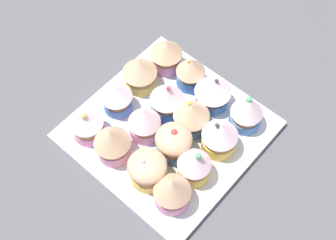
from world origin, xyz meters
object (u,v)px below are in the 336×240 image
at_px(cupcake_9, 144,121).
at_px(cupcake_10, 167,99).
at_px(cupcake_1, 194,164).
at_px(cupcake_15, 166,54).
at_px(cupcake_14, 140,73).
at_px(cupcake_5, 174,143).
at_px(cupcake_12, 87,123).
at_px(cupcake_7, 213,92).
at_px(cupcake_13, 117,97).
at_px(cupcake_11, 191,72).
at_px(baking_tray, 168,130).
at_px(cupcake_8, 112,142).
at_px(cupcake_4, 147,170).
at_px(cupcake_6, 191,115).
at_px(cupcake_3, 247,112).
at_px(cupcake_0, 172,191).
at_px(cupcake_2, 220,136).

relative_size(cupcake_9, cupcake_10, 0.93).
xyz_separation_m(cupcake_1, cupcake_15, (0.14, 0.19, -0.00)).
relative_size(cupcake_9, cupcake_14, 1.07).
bearing_deg(cupcake_15, cupcake_5, -134.74).
bearing_deg(cupcake_12, cupcake_7, -32.41).
bearing_deg(cupcake_13, cupcake_11, -26.29).
height_order(cupcake_7, cupcake_13, cupcake_7).
relative_size(cupcake_9, cupcake_13, 1.09).
height_order(baking_tray, cupcake_8, cupcake_8).
relative_size(cupcake_4, cupcake_6, 0.88).
relative_size(cupcake_3, cupcake_13, 1.10).
xyz_separation_m(cupcake_0, cupcake_13, (0.07, 0.20, -0.00)).
distance_m(cupcake_5, cupcake_14, 0.16).
bearing_deg(cupcake_6, cupcake_10, 92.89).
bearing_deg(cupcake_2, cupcake_11, 59.94).
relative_size(baking_tray, cupcake_6, 4.07).
height_order(cupcake_7, cupcake_8, cupcake_8).
distance_m(cupcake_1, cupcake_2, 0.07).
height_order(cupcake_8, cupcake_10, cupcake_10).
xyz_separation_m(cupcake_3, cupcake_5, (-0.13, 0.06, -0.00)).
height_order(baking_tray, cupcake_2, cupcake_2).
relative_size(cupcake_7, cupcake_9, 0.96).
relative_size(cupcake_3, cupcake_7, 1.06).
xyz_separation_m(cupcake_11, cupcake_15, (0.00, 0.06, 0.00)).
distance_m(cupcake_9, cupcake_14, 0.11).
distance_m(cupcake_0, cupcake_15, 0.28).
bearing_deg(baking_tray, cupcake_3, -43.60).
xyz_separation_m(cupcake_0, cupcake_5, (0.07, 0.06, -0.01)).
xyz_separation_m(cupcake_1, cupcake_10, (0.07, 0.12, 0.00)).
relative_size(cupcake_2, cupcake_8, 1.02).
bearing_deg(cupcake_6, cupcake_2, -89.35).
height_order(cupcake_1, cupcake_3, cupcake_1).
xyz_separation_m(cupcake_6, cupcake_13, (-0.06, 0.13, -0.00)).
height_order(cupcake_11, cupcake_14, cupcake_11).
height_order(cupcake_9, cupcake_11, cupcake_9).
bearing_deg(cupcake_4, cupcake_12, 92.33).
relative_size(cupcake_12, cupcake_13, 1.05).
relative_size(cupcake_0, cupcake_13, 1.10).
bearing_deg(cupcake_12, cupcake_5, -62.44).
xyz_separation_m(cupcake_7, cupcake_8, (-0.20, 0.06, 0.00)).
bearing_deg(cupcake_6, cupcake_3, -43.79).
distance_m(cupcake_10, cupcake_13, 0.09).
relative_size(cupcake_0, cupcake_12, 1.05).
relative_size(cupcake_2, cupcake_10, 0.98).
height_order(cupcake_0, cupcake_10, cupcake_10).
relative_size(cupcake_2, cupcake_14, 1.12).
height_order(cupcake_1, cupcake_15, cupcake_1).
relative_size(baking_tray, cupcake_8, 3.97).
bearing_deg(cupcake_10, cupcake_5, -130.90).
distance_m(cupcake_11, cupcake_13, 0.15).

